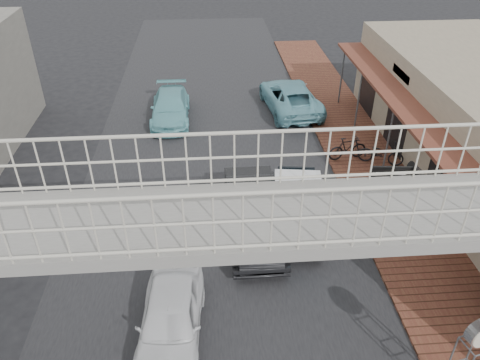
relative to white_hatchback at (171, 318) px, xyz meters
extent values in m
plane|color=black|center=(1.18, 2.27, -0.68)|extent=(120.00, 120.00, 0.00)
cube|color=black|center=(1.18, 2.27, -0.67)|extent=(10.00, 60.00, 0.01)
cube|color=brown|center=(7.68, 5.27, -0.63)|extent=(3.00, 40.00, 0.10)
cube|color=brown|center=(8.88, 6.27, 2.22)|extent=(1.80, 18.00, 0.12)
cube|color=silver|center=(9.23, 9.77, 2.62)|extent=(0.08, 2.60, 0.90)
cube|color=gray|center=(1.18, -1.73, 4.44)|extent=(14.00, 2.00, 0.24)
cube|color=beige|center=(1.18, -0.78, 5.11)|extent=(14.00, 0.08, 1.10)
cube|color=beige|center=(1.18, -2.68, 5.11)|extent=(14.00, 0.08, 1.10)
imported|color=white|center=(0.00, 0.00, 0.00)|extent=(1.84, 4.08, 1.36)
imported|color=black|center=(2.55, 4.08, 0.13)|extent=(1.74, 4.91, 1.61)
imported|color=#6CAEBB|center=(5.38, 13.76, 0.04)|extent=(2.91, 5.37, 1.43)
imported|color=#71BCC4|center=(-0.64, 13.06, -0.03)|extent=(1.83, 4.45, 1.29)
cylinder|color=black|center=(3.46, 5.36, -0.36)|extent=(0.30, 0.65, 0.63)
cylinder|color=black|center=(4.86, 5.17, -0.36)|extent=(0.30, 0.65, 0.63)
cylinder|color=black|center=(3.14, 2.95, -0.36)|extent=(0.30, 0.65, 0.63)
cylinder|color=black|center=(4.53, 2.76, -0.36)|extent=(0.30, 0.65, 0.63)
cube|color=#7FBEDD|center=(3.96, 3.79, 0.38)|extent=(1.90, 3.06, 1.22)
cube|color=#7FBEDD|center=(4.18, 5.44, 0.18)|extent=(1.55, 1.00, 0.81)
cube|color=black|center=(3.96, 3.79, 0.72)|extent=(1.87, 2.53, 0.45)
cube|color=silver|center=(3.96, 3.79, 1.01)|extent=(1.92, 3.06, 0.05)
imported|color=black|center=(8.22, 8.03, -0.09)|extent=(1.95, 1.26, 0.97)
imported|color=black|center=(6.94, 8.51, -0.07)|extent=(1.74, 0.77, 1.01)
cylinder|color=beige|center=(6.45, -2.25, 1.77)|extent=(0.56, 0.15, 0.57)
cylinder|color=#59595B|center=(6.38, 2.82, 0.96)|extent=(0.11, 0.11, 3.08)
cube|color=black|center=(6.38, 2.78, 2.07)|extent=(1.27, 0.19, 0.96)
cone|color=black|center=(7.27, 2.70, 2.07)|extent=(0.75, 1.22, 1.17)
cube|color=white|center=(6.32, 2.75, 2.02)|extent=(0.85, 0.09, 0.64)
camera|label=1|loc=(1.16, -8.17, 9.51)|focal=35.00mm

